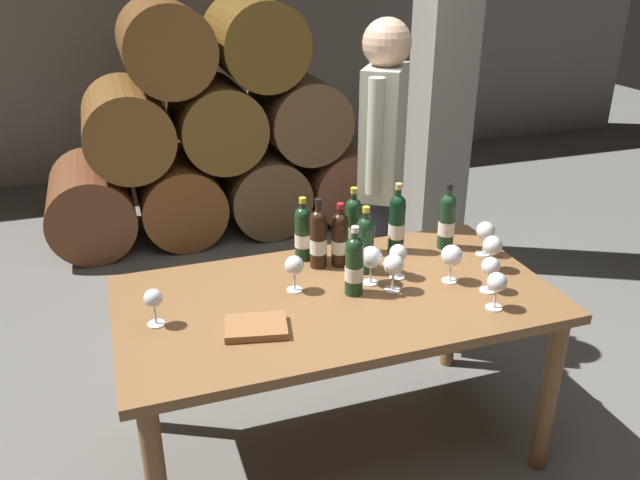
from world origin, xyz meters
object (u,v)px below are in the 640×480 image
at_px(wine_bottle_2, 365,244).
at_px(wine_glass_4, 497,283).
at_px(wine_bottle_5, 397,223).
at_px(sommelier_presenting, 382,158).
at_px(tasting_notebook, 256,327).
at_px(dining_table, 336,315).
at_px(wine_glass_0, 398,254).
at_px(wine_bottle_1, 318,238).
at_px(wine_glass_1, 452,256).
at_px(wine_glass_5, 371,258).
at_px(wine_glass_2, 485,232).
at_px(wine_glass_7, 153,300).
at_px(wine_bottle_7, 303,233).
at_px(wine_bottle_3, 447,221).
at_px(wine_bottle_0, 340,238).
at_px(wine_glass_6, 394,266).
at_px(wine_bottle_4, 353,224).
at_px(wine_glass_9, 490,267).
at_px(wine_bottle_6, 354,265).
at_px(wine_glass_8, 294,266).
at_px(wine_glass_3, 492,246).

height_order(wine_bottle_2, wine_glass_4, wine_bottle_2).
height_order(wine_bottle_5, sommelier_presenting, sommelier_presenting).
distance_m(wine_bottle_2, tasting_notebook, 0.63).
xyz_separation_m(dining_table, wine_glass_0, (0.29, 0.06, 0.20)).
bearing_deg(wine_bottle_2, wine_bottle_1, 147.16).
relative_size(wine_glass_1, wine_glass_5, 0.99).
xyz_separation_m(wine_glass_2, wine_glass_7, (-1.44, -0.13, -0.01)).
distance_m(tasting_notebook, sommelier_presenting, 1.28).
relative_size(wine_glass_4, sommelier_presenting, 0.09).
bearing_deg(wine_bottle_7, wine_bottle_3, -8.69).
bearing_deg(wine_glass_5, wine_bottle_0, 106.63).
relative_size(wine_glass_2, wine_glass_6, 0.99).
height_order(wine_bottle_0, wine_bottle_2, wine_bottle_2).
xyz_separation_m(wine_bottle_1, wine_bottle_2, (0.17, -0.11, -0.01)).
xyz_separation_m(wine_bottle_4, wine_glass_1, (0.27, -0.39, -0.02)).
xyz_separation_m(wine_glass_4, wine_glass_9, (0.05, 0.12, -0.00)).
distance_m(wine_bottle_1, wine_bottle_6, 0.27).
xyz_separation_m(wine_glass_1, wine_glass_5, (-0.31, 0.09, 0.00)).
bearing_deg(wine_bottle_5, dining_table, -143.21).
xyz_separation_m(wine_glass_2, tasting_notebook, (-1.10, -0.28, -0.10)).
height_order(wine_bottle_1, wine_bottle_7, wine_bottle_1).
height_order(wine_bottle_1, wine_glass_5, wine_bottle_1).
xyz_separation_m(wine_bottle_0, wine_bottle_1, (-0.09, 0.01, 0.01)).
distance_m(wine_glass_9, sommelier_presenting, 0.93).
height_order(wine_bottle_1, wine_glass_8, wine_bottle_1).
relative_size(wine_bottle_5, wine_glass_0, 2.16).
xyz_separation_m(wine_glass_0, wine_glass_9, (0.29, -0.22, -0.00)).
bearing_deg(wine_bottle_3, wine_bottle_4, 166.80).
distance_m(wine_bottle_5, wine_glass_2, 0.39).
xyz_separation_m(dining_table, wine_bottle_6, (0.07, -0.01, 0.22)).
xyz_separation_m(wine_bottle_1, wine_glass_5, (0.15, -0.21, -0.02)).
relative_size(wine_bottle_3, wine_bottle_6, 1.07).
distance_m(wine_bottle_6, wine_glass_4, 0.54).
height_order(wine_bottle_1, wine_glass_7, wine_bottle_1).
bearing_deg(wine_glass_7, wine_glass_1, -2.38).
relative_size(wine_bottle_2, wine_bottle_5, 0.91).
bearing_deg(wine_glass_7, wine_bottle_1, 19.76).
bearing_deg(wine_glass_8, wine_glass_4, -29.11).
xyz_separation_m(wine_bottle_2, sommelier_presenting, (0.33, 0.60, 0.16)).
relative_size(wine_glass_6, wine_glass_9, 1.06).
distance_m(wine_glass_1, wine_glass_9, 0.16).
xyz_separation_m(wine_bottle_3, wine_glass_6, (-0.39, -0.29, -0.02)).
bearing_deg(wine_bottle_5, wine_glass_3, -44.82).
distance_m(wine_bottle_2, wine_bottle_5, 0.25).
bearing_deg(wine_glass_4, wine_bottle_5, 103.58).
xyz_separation_m(wine_bottle_1, sommelier_presenting, (0.50, 0.49, 0.15)).
xyz_separation_m(wine_bottle_4, wine_glass_0, (0.08, -0.29, -0.03)).
bearing_deg(wine_bottle_4, wine_bottle_0, -134.18).
relative_size(wine_bottle_1, wine_glass_6, 1.97).
distance_m(wine_glass_4, wine_glass_6, 0.40).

